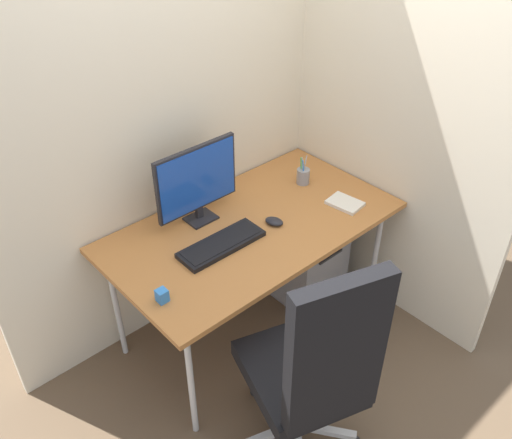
{
  "coord_description": "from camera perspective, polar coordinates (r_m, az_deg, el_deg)",
  "views": [
    {
      "loc": [
        -1.51,
        -1.7,
        2.42
      ],
      "look_at": [
        -0.05,
        -0.08,
        0.84
      ],
      "focal_mm": 38.48,
      "sensor_mm": 36.0,
      "label": 1
    }
  ],
  "objects": [
    {
      "name": "pen_holder",
      "position": [
        3.15,
        4.92,
        4.55
      ],
      "size": [
        0.07,
        0.07,
        0.17
      ],
      "color": "gray",
      "rests_on": "desk"
    },
    {
      "name": "ground_plane",
      "position": [
        3.32,
        -0.31,
        -10.87
      ],
      "size": [
        8.0,
        8.0,
        0.0
      ],
      "primitive_type": "plane",
      "color": "brown"
    },
    {
      "name": "desk_clamp_accessory",
      "position": [
        2.41,
        -9.74,
        -7.81
      ],
      "size": [
        0.05,
        0.05,
        0.06
      ],
      "primitive_type": "cube",
      "color": "#337FD8",
      "rests_on": "desk"
    },
    {
      "name": "filing_cabinet",
      "position": [
        3.38,
        4.74,
        -3.49
      ],
      "size": [
        0.38,
        0.46,
        0.56
      ],
      "color": "gray",
      "rests_on": "ground_plane"
    },
    {
      "name": "monitor",
      "position": [
        2.76,
        -6.14,
        4.02
      ],
      "size": [
        0.48,
        0.12,
        0.42
      ],
      "color": "black",
      "rests_on": "desk"
    },
    {
      "name": "desk",
      "position": [
        2.85,
        -0.36,
        -1.15
      ],
      "size": [
        1.52,
        0.83,
        0.74
      ],
      "color": "#B27038",
      "rests_on": "ground_plane"
    },
    {
      "name": "mouse",
      "position": [
        2.82,
        1.9,
        -0.2
      ],
      "size": [
        0.09,
        0.11,
        0.03
      ],
      "primitive_type": "ellipsoid",
      "rotation": [
        0.0,
        0.0,
        0.31
      ],
      "color": "black",
      "rests_on": "desk"
    },
    {
      "name": "notebook",
      "position": [
        3.01,
        9.23,
        1.69
      ],
      "size": [
        0.15,
        0.2,
        0.02
      ],
      "primitive_type": "cube",
      "rotation": [
        0.0,
        0.0,
        0.13
      ],
      "color": "silver",
      "rests_on": "desk"
    },
    {
      "name": "wall_side_right",
      "position": [
        2.97,
        13.11,
        14.89
      ],
      "size": [
        0.04,
        1.72,
        2.8
      ],
      "primitive_type": "cube",
      "color": "beige",
      "rests_on": "ground_plane"
    },
    {
      "name": "wall_back",
      "position": [
        2.82,
        -6.67,
        14.42
      ],
      "size": [
        2.41,
        0.04,
        2.8
      ],
      "primitive_type": "cube",
      "color": "beige",
      "rests_on": "ground_plane"
    },
    {
      "name": "keyboard",
      "position": [
        2.68,
        -3.61,
        -2.57
      ],
      "size": [
        0.45,
        0.16,
        0.03
      ],
      "color": "black",
      "rests_on": "desk"
    },
    {
      "name": "office_chair",
      "position": [
        2.33,
        6.08,
        -15.19
      ],
      "size": [
        0.61,
        0.66,
        1.21
      ],
      "color": "black",
      "rests_on": "ground_plane"
    }
  ]
}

